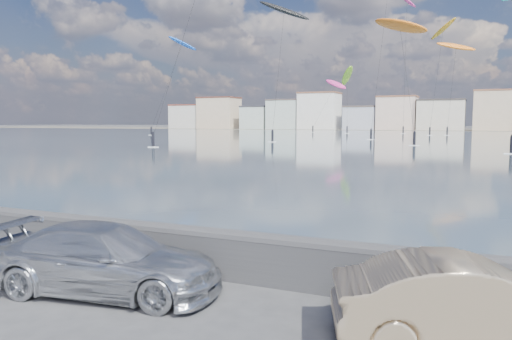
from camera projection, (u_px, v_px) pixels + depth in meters
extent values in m
plane|color=#333335|center=(106.00, 319.00, 8.41)|extent=(700.00, 700.00, 0.00)
cube|color=#31414F|center=(442.00, 139.00, 91.76)|extent=(500.00, 177.00, 0.00)
cube|color=#4C473D|center=(460.00, 130.00, 190.61)|extent=(500.00, 60.00, 0.00)
cube|color=#28282B|center=(190.00, 254.00, 10.82)|extent=(400.00, 0.35, 0.90)
cylinder|color=#28282B|center=(190.00, 233.00, 10.78)|extent=(400.00, 0.36, 0.36)
cube|color=beige|center=(188.00, 117.00, 222.23)|extent=(14.00, 11.00, 10.00)
cube|color=brown|center=(188.00, 105.00, 221.71)|extent=(14.28, 11.22, 0.60)
cube|color=#CCB293|center=(219.00, 114.00, 215.88)|extent=(16.00, 12.00, 13.00)
cube|color=#562D23|center=(219.00, 98.00, 215.21)|extent=(16.32, 12.24, 0.60)
cube|color=#B7C6BC|center=(256.00, 118.00, 209.06)|extent=(11.00, 10.00, 9.00)
cube|color=#2D2D33|center=(256.00, 107.00, 208.59)|extent=(11.22, 10.20, 0.60)
cube|color=#B7C6BC|center=(285.00, 115.00, 203.73)|extent=(13.00, 11.00, 11.50)
cube|color=#4C423D|center=(285.00, 100.00, 203.14)|extent=(13.26, 11.22, 0.60)
cube|color=white|center=(319.00, 112.00, 197.80)|extent=(15.00, 12.00, 14.00)
cube|color=brown|center=(320.00, 93.00, 197.08)|extent=(15.30, 12.24, 0.60)
cube|color=#B2B7C6|center=(361.00, 119.00, 191.46)|extent=(12.00, 10.00, 8.50)
cube|color=#4C423D|center=(361.00, 107.00, 191.01)|extent=(12.24, 10.20, 0.60)
cube|color=beige|center=(397.00, 114.00, 185.88)|extent=(14.00, 11.00, 12.00)
cube|color=brown|center=(398.00, 97.00, 185.26)|extent=(14.28, 11.22, 0.60)
cube|color=beige|center=(441.00, 116.00, 179.74)|extent=(16.00, 13.00, 10.50)
cube|color=#383330|center=(442.00, 100.00, 179.20)|extent=(16.32, 13.26, 0.60)
cube|color=#CCB293|center=(493.00, 111.00, 172.79)|extent=(13.00, 10.00, 13.50)
cube|color=brown|center=(494.00, 91.00, 172.10)|extent=(13.26, 10.20, 0.60)
imported|color=silver|center=(106.00, 259.00, 9.62)|extent=(4.80, 2.55, 1.32)
imported|color=tan|center=(471.00, 303.00, 7.32)|extent=(4.24, 2.62, 1.32)
ellipsoid|color=#E5338C|center=(336.00, 84.00, 154.23)|extent=(9.21, 7.44, 4.86)
cube|color=white|center=(313.00, 132.00, 146.00)|extent=(1.40, 0.42, 0.08)
cylinder|color=black|center=(313.00, 129.00, 145.92)|extent=(0.36, 0.36, 1.70)
sphere|color=black|center=(313.00, 126.00, 145.83)|extent=(0.28, 0.28, 0.28)
cylinder|color=black|center=(325.00, 105.00, 150.06)|extent=(3.54, 12.18, 13.41)
cube|color=white|center=(153.00, 147.00, 63.03)|extent=(1.40, 0.42, 0.08)
cylinder|color=black|center=(153.00, 140.00, 62.95)|extent=(0.36, 0.36, 1.70)
sphere|color=black|center=(153.00, 133.00, 62.86)|extent=(0.28, 0.28, 0.28)
cylinder|color=black|center=(193.00, 6.00, 67.09)|extent=(3.58, 14.52, 34.98)
cube|color=white|center=(511.00, 154.00, 50.23)|extent=(1.40, 0.42, 0.08)
cylinder|color=black|center=(512.00, 145.00, 50.14)|extent=(0.36, 0.36, 1.70)
sphere|color=black|center=(512.00, 136.00, 50.05)|extent=(0.28, 0.28, 0.28)
ellipsoid|color=orange|center=(456.00, 46.00, 122.22)|extent=(10.65, 9.00, 3.41)
cube|color=white|center=(447.00, 135.00, 115.67)|extent=(1.40, 0.42, 0.08)
cylinder|color=black|center=(447.00, 131.00, 115.58)|extent=(0.36, 0.36, 1.70)
sphere|color=black|center=(447.00, 127.00, 115.49)|extent=(0.28, 0.28, 0.28)
cylinder|color=black|center=(452.00, 87.00, 118.89)|extent=(0.90, 9.91, 20.24)
ellipsoid|color=#BF8C19|center=(443.00, 29.00, 126.35)|extent=(7.66, 6.69, 5.50)
cube|color=white|center=(430.00, 135.00, 115.17)|extent=(1.40, 0.42, 0.08)
cylinder|color=black|center=(430.00, 131.00, 115.08)|extent=(0.36, 0.36, 1.70)
sphere|color=black|center=(430.00, 127.00, 114.99)|extent=(0.28, 0.28, 0.28)
cylinder|color=black|center=(437.00, 77.00, 120.70)|extent=(1.19, 15.67, 25.31)
cube|color=white|center=(371.00, 139.00, 88.92)|extent=(1.40, 0.42, 0.08)
cylinder|color=black|center=(371.00, 134.00, 88.83)|extent=(0.36, 0.36, 1.70)
sphere|color=black|center=(371.00, 129.00, 88.74)|extent=(0.28, 0.28, 0.28)
cylinder|color=black|center=(381.00, 53.00, 94.19)|extent=(0.13, 15.12, 29.78)
ellipsoid|color=#E5338C|center=(407.00, 1.00, 135.16)|extent=(5.61, 7.71, 4.09)
cube|color=white|center=(403.00, 134.00, 129.69)|extent=(1.40, 0.42, 0.08)
cylinder|color=black|center=(403.00, 130.00, 129.60)|extent=(0.36, 0.36, 1.70)
sphere|color=black|center=(403.00, 127.00, 129.52)|extent=(0.28, 0.28, 0.28)
cylinder|color=black|center=(405.00, 63.00, 132.37)|extent=(1.16, 9.39, 34.55)
ellipsoid|color=blue|center=(183.00, 43.00, 120.47)|extent=(6.26, 7.09, 3.58)
cube|color=white|center=(151.00, 135.00, 116.94)|extent=(1.40, 0.42, 0.08)
cylinder|color=black|center=(151.00, 131.00, 116.85)|extent=(0.36, 0.36, 1.70)
sphere|color=black|center=(151.00, 127.00, 116.77)|extent=(0.28, 0.28, 0.28)
cylinder|color=black|center=(167.00, 86.00, 118.64)|extent=(3.99, 8.01, 20.72)
ellipsoid|color=orange|center=(400.00, 26.00, 72.61)|extent=(10.19, 9.19, 5.12)
cube|color=white|center=(414.00, 145.00, 67.36)|extent=(1.40, 0.42, 0.08)
cylinder|color=black|center=(414.00, 139.00, 67.27)|extent=(0.36, 0.36, 1.70)
sphere|color=black|center=(415.00, 132.00, 67.19)|extent=(0.28, 0.28, 0.28)
cylinder|color=black|center=(407.00, 79.00, 69.93)|extent=(3.24, 6.24, 15.88)
ellipsoid|color=black|center=(284.00, 11.00, 84.54)|extent=(8.98, 5.34, 4.46)
cube|color=white|center=(272.00, 142.00, 78.61)|extent=(1.40, 0.42, 0.08)
cylinder|color=black|center=(272.00, 136.00, 78.52)|extent=(0.36, 0.36, 1.70)
sphere|color=black|center=(272.00, 130.00, 78.44)|extent=(0.28, 0.28, 0.28)
cylinder|color=black|center=(279.00, 70.00, 81.52)|extent=(1.28, 8.35, 20.71)
ellipsoid|color=#8CD826|center=(347.00, 76.00, 144.76)|extent=(6.73, 10.84, 6.60)
cube|color=white|center=(347.00, 133.00, 134.10)|extent=(1.40, 0.42, 0.08)
cylinder|color=black|center=(347.00, 130.00, 134.01)|extent=(0.36, 0.36, 1.70)
sphere|color=black|center=(347.00, 126.00, 133.92)|extent=(0.28, 0.28, 0.28)
cylinder|color=black|center=(347.00, 101.00, 139.37)|extent=(3.19, 12.11, 15.13)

